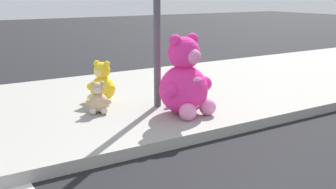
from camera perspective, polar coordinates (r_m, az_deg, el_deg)
name	(u,v)px	position (r m, az deg, el deg)	size (l,w,h in m)	color
sidewalk	(80,108)	(6.94, -12.00, -1.85)	(28.00, 4.40, 0.15)	#9E9B93
plush_pink_large	(185,83)	(6.11, 2.39, 1.66)	(0.92, 0.83, 1.20)	#F22D93
plush_tan	(98,100)	(6.31, -9.60, -0.77)	(0.35, 0.35, 0.49)	tan
plush_teal	(182,85)	(7.02, 1.92, 1.33)	(0.47, 0.42, 0.61)	teal
plush_yellow	(102,85)	(6.96, -9.10, 1.29)	(0.49, 0.48, 0.68)	yellow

